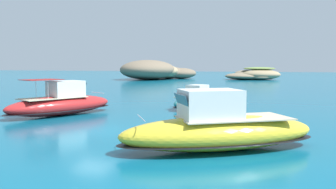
{
  "coord_description": "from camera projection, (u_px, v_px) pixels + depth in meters",
  "views": [
    {
      "loc": [
        11.87,
        -19.55,
        4.29
      ],
      "look_at": [
        -0.31,
        16.14,
        1.05
      ],
      "focal_mm": 37.06,
      "sensor_mm": 36.0,
      "label": 1
    }
  ],
  "objects": [
    {
      "name": "islet_small",
      "position": [
        252.0,
        75.0,
        101.39
      ],
      "size": [
        18.49,
        15.5,
        3.64
      ],
      "color": "#756651",
      "rests_on": "ground"
    },
    {
      "name": "motorboat_teal",
      "position": [
        196.0,
        100.0,
        34.63
      ],
      "size": [
        4.07,
        8.06,
        2.28
      ],
      "color": "#19727A",
      "rests_on": "ground"
    },
    {
      "name": "motorboat_yellow",
      "position": [
        218.0,
        130.0,
        17.42
      ],
      "size": [
        10.46,
        8.26,
        3.07
      ],
      "color": "yellow",
      "rests_on": "ground"
    },
    {
      "name": "dinghy_tender",
      "position": [
        227.0,
        115.0,
        28.03
      ],
      "size": [
        2.6,
        2.63,
        0.58
      ],
      "color": "yellow",
      "rests_on": "ground"
    },
    {
      "name": "motorboat_red",
      "position": [
        62.0,
        103.0,
        29.69
      ],
      "size": [
        6.74,
        10.24,
        3.1
      ],
      "color": "red",
      "rests_on": "ground"
    },
    {
      "name": "islet_large",
      "position": [
        154.0,
        71.0,
        104.69
      ],
      "size": [
        24.92,
        27.8,
        5.72
      ],
      "color": "#9E8966",
      "rests_on": "ground"
    },
    {
      "name": "ground_plane",
      "position": [
        93.0,
        131.0,
        22.62
      ],
      "size": [
        400.0,
        400.0,
        0.0
      ],
      "primitive_type": "plane",
      "color": "#0C5B7A"
    }
  ]
}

